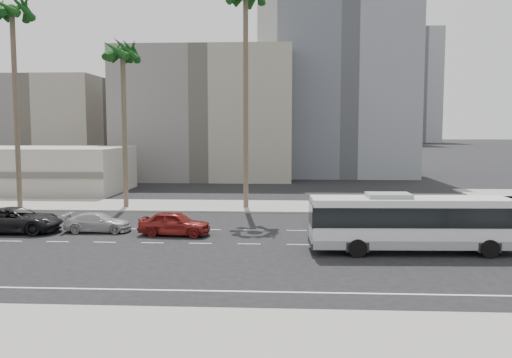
# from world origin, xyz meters

# --- Properties ---
(ground) EXTENTS (700.00, 700.00, 0.00)m
(ground) POSITION_xyz_m (0.00, 0.00, 0.00)
(ground) COLOR black
(ground) RESTS_ON ground
(sidewalk_north) EXTENTS (120.00, 7.00, 0.15)m
(sidewalk_north) POSITION_xyz_m (0.00, 15.50, 0.07)
(sidewalk_north) COLOR gray
(sidewalk_north) RESTS_ON ground
(sidewalk_south) EXTENTS (120.00, 7.00, 0.15)m
(sidewalk_south) POSITION_xyz_m (0.00, -15.50, 0.07)
(sidewalk_south) COLOR gray
(sidewalk_south) RESTS_ON ground
(commercial_low) EXTENTS (22.00, 12.16, 5.00)m
(commercial_low) POSITION_xyz_m (-30.00, 25.99, 2.50)
(commercial_low) COLOR #AEA79A
(commercial_low) RESTS_ON ground
(midrise_beige_west) EXTENTS (24.00, 18.00, 18.00)m
(midrise_beige_west) POSITION_xyz_m (-12.00, 45.00, 9.00)
(midrise_beige_west) COLOR slate
(midrise_beige_west) RESTS_ON ground
(midrise_gray_center) EXTENTS (20.00, 20.00, 26.00)m
(midrise_gray_center) POSITION_xyz_m (8.00, 52.00, 13.00)
(midrise_gray_center) COLOR slate
(midrise_gray_center) RESTS_ON ground
(midrise_beige_far) EXTENTS (18.00, 16.00, 15.00)m
(midrise_beige_far) POSITION_xyz_m (-38.00, 50.00, 7.50)
(midrise_beige_far) COLOR slate
(midrise_beige_far) RESTS_ON ground
(civic_tower) EXTENTS (42.00, 42.00, 129.00)m
(civic_tower) POSITION_xyz_m (-2.00, 250.00, 38.83)
(civic_tower) COLOR #B7B6AD
(civic_tower) RESTS_ON ground
(highrise_right) EXTENTS (26.00, 26.00, 70.00)m
(highrise_right) POSITION_xyz_m (45.00, 230.00, 35.00)
(highrise_right) COLOR slate
(highrise_right) RESTS_ON ground
(highrise_far) EXTENTS (22.00, 22.00, 60.00)m
(highrise_far) POSITION_xyz_m (70.00, 260.00, 30.00)
(highrise_far) COLOR slate
(highrise_far) RESTS_ON ground
(city_bus) EXTENTS (11.91, 3.10, 3.40)m
(city_bus) POSITION_xyz_m (6.57, -1.60, 1.78)
(city_bus) COLOR silver
(city_bus) RESTS_ON ground
(car_a) EXTENTS (2.32, 4.88, 1.61)m
(car_a) POSITION_xyz_m (-8.12, 2.45, 0.80)
(car_a) COLOR maroon
(car_a) RESTS_ON ground
(car_b) EXTENTS (1.91, 4.53, 1.31)m
(car_b) POSITION_xyz_m (-13.62, 3.38, 0.65)
(car_b) COLOR #AAAAAA
(car_b) RESTS_ON ground
(car_c) EXTENTS (2.97, 6.23, 1.71)m
(car_c) POSITION_xyz_m (-19.12, 2.84, 0.86)
(car_c) COLOR black
(car_c) RESTS_ON ground
(palm_mid) EXTENTS (4.78, 4.78, 14.79)m
(palm_mid) POSITION_xyz_m (-14.95, 14.18, 13.30)
(palm_mid) COLOR brown
(palm_mid) RESTS_ON ground
(palm_far) EXTENTS (5.35, 5.35, 18.37)m
(palm_far) POSITION_xyz_m (-24.07, 13.03, 16.69)
(palm_far) COLOR brown
(palm_far) RESTS_ON ground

